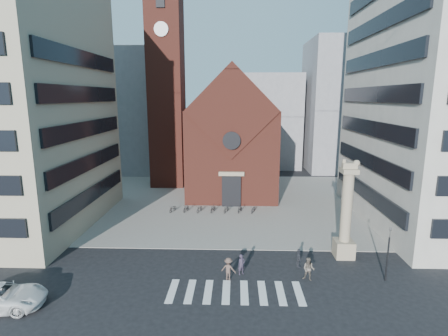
{
  "coord_description": "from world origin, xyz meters",
  "views": [
    {
      "loc": [
        0.52,
        -25.77,
        13.78
      ],
      "look_at": [
        -0.63,
        8.0,
        6.84
      ],
      "focal_mm": 28.0,
      "sensor_mm": 36.0,
      "label": 1
    }
  ],
  "objects": [
    {
      "name": "ground",
      "position": [
        0.0,
        0.0,
        0.0
      ],
      "size": [
        120.0,
        120.0,
        0.0
      ],
      "primitive_type": "plane",
      "color": "black",
      "rests_on": "ground"
    },
    {
      "name": "piazza",
      "position": [
        0.0,
        19.0,
        0.03
      ],
      "size": [
        46.0,
        30.0,
        0.05
      ],
      "primitive_type": "cube",
      "color": "gray",
      "rests_on": "ground"
    },
    {
      "name": "zebra_crossing",
      "position": [
        0.55,
        -3.0,
        0.01
      ],
      "size": [
        10.2,
        3.2,
        0.01
      ],
      "primitive_type": null,
      "color": "white",
      "rests_on": "ground"
    },
    {
      "name": "church",
      "position": [
        0.0,
        25.04,
        7.98
      ],
      "size": [
        12.0,
        16.65,
        18.0
      ],
      "color": "#5F271D",
      "rests_on": "ground"
    },
    {
      "name": "campanile",
      "position": [
        -10.0,
        28.0,
        15.74
      ],
      "size": [
        5.5,
        5.5,
        31.2
      ],
      "color": "#5F271D",
      "rests_on": "ground"
    },
    {
      "name": "bg_block_left",
      "position": [
        -20.0,
        40.0,
        11.0
      ],
      "size": [
        16.0,
        14.0,
        22.0
      ],
      "primitive_type": "cube",
      "color": "gray",
      "rests_on": "ground"
    },
    {
      "name": "bg_block_mid",
      "position": [
        6.0,
        45.0,
        9.0
      ],
      "size": [
        14.0,
        12.0,
        18.0
      ],
      "primitive_type": "cube",
      "color": "gray",
      "rests_on": "ground"
    },
    {
      "name": "bg_block_right",
      "position": [
        22.0,
        42.0,
        12.0
      ],
      "size": [
        16.0,
        14.0,
        24.0
      ],
      "primitive_type": "cube",
      "color": "gray",
      "rests_on": "ground"
    },
    {
      "name": "lion_column",
      "position": [
        10.01,
        3.0,
        3.46
      ],
      "size": [
        1.63,
        1.6,
        8.68
      ],
      "color": "gray",
      "rests_on": "ground"
    },
    {
      "name": "traffic_light",
      "position": [
        12.0,
        -1.0,
        2.29
      ],
      "size": [
        0.13,
        0.16,
        4.3
      ],
      "color": "black",
      "rests_on": "ground"
    },
    {
      "name": "pedestrian_0",
      "position": [
        1.03,
        -0.41,
        0.83
      ],
      "size": [
        0.72,
        0.66,
        1.66
      ],
      "primitive_type": "imported",
      "rotation": [
        0.0,
        0.0,
        0.55
      ],
      "color": "#302838",
      "rests_on": "ground"
    },
    {
      "name": "pedestrian_1",
      "position": [
        6.12,
        -1.15,
        0.92
      ],
      "size": [
        1.1,
        1.01,
        1.83
      ],
      "primitive_type": "imported",
      "rotation": [
        0.0,
        0.0,
        -0.45
      ],
      "color": "#5F564C",
      "rests_on": "ground"
    },
    {
      "name": "pedestrian_2",
      "position": [
        5.71,
        0.84,
        0.81
      ],
      "size": [
        0.55,
        1.01,
        1.63
      ],
      "primitive_type": "imported",
      "rotation": [
        0.0,
        0.0,
        1.74
      ],
      "color": "#2A2C33",
      "rests_on": "ground"
    },
    {
      "name": "pedestrian_3",
      "position": [
        0.03,
        -1.25,
        0.89
      ],
      "size": [
        1.28,
        0.93,
        1.77
      ],
      "primitive_type": "imported",
      "rotation": [
        0.0,
        0.0,
        2.88
      ],
      "color": "#4E3B34",
      "rests_on": "ground"
    },
    {
      "name": "scooter_0",
      "position": [
        -7.07,
        14.49,
        0.46
      ],
      "size": [
        1.03,
        1.67,
        0.83
      ],
      "primitive_type": "imported",
      "rotation": [
        0.0,
        0.0,
        -0.33
      ],
      "color": "black",
      "rests_on": "piazza"
    },
    {
      "name": "scooter_1",
      "position": [
        -5.44,
        14.49,
        0.51
      ],
      "size": [
        0.9,
        1.59,
        0.92
      ],
      "primitive_type": "imported",
      "rotation": [
        0.0,
        0.0,
        -0.33
      ],
      "color": "black",
      "rests_on": "piazza"
    },
    {
      "name": "scooter_2",
      "position": [
        -3.82,
        14.49,
        0.46
      ],
      "size": [
        1.03,
        1.67,
        0.83
      ],
      "primitive_type": "imported",
      "rotation": [
        0.0,
        0.0,
        -0.33
      ],
      "color": "black",
      "rests_on": "piazza"
    },
    {
      "name": "scooter_3",
      "position": [
        -2.19,
        14.49,
        0.51
      ],
      "size": [
        0.9,
        1.59,
        0.92
      ],
      "primitive_type": "imported",
      "rotation": [
        0.0,
        0.0,
        -0.33
      ],
      "color": "black",
      "rests_on": "piazza"
    },
    {
      "name": "scooter_4",
      "position": [
        -0.57,
        14.49,
        0.46
      ],
      "size": [
        1.03,
        1.67,
        0.83
      ],
      "primitive_type": "imported",
      "rotation": [
        0.0,
        0.0,
        -0.33
      ],
      "color": "black",
      "rests_on": "piazza"
    },
    {
      "name": "scooter_5",
      "position": [
        1.06,
        14.49,
        0.51
      ],
      "size": [
        0.9,
        1.59,
        0.92
      ],
      "primitive_type": "imported",
      "rotation": [
        0.0,
        0.0,
        -0.33
      ],
      "color": "black",
      "rests_on": "piazza"
    },
    {
      "name": "scooter_6",
      "position": [
        2.68,
        14.49,
        0.46
      ],
      "size": [
        1.03,
        1.67,
        0.83
      ],
      "primitive_type": "imported",
      "rotation": [
        0.0,
        0.0,
        -0.33
      ],
      "color": "black",
      "rests_on": "piazza"
    }
  ]
}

